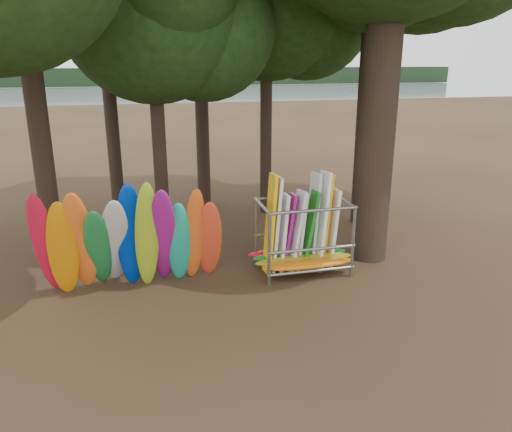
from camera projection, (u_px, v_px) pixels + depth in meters
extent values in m
plane|color=#47331E|center=(246.00, 281.00, 13.99)|extent=(120.00, 120.00, 0.00)
plane|color=gray|center=(149.00, 104.00, 69.47)|extent=(160.00, 160.00, 0.00)
cube|color=black|center=(138.00, 77.00, 115.11)|extent=(160.00, 4.00, 4.00)
cylinder|color=black|center=(27.00, 33.00, 12.95)|extent=(0.57, 0.57, 13.17)
cylinder|color=black|center=(107.00, 64.00, 17.19)|extent=(0.47, 0.47, 11.55)
cylinder|color=black|center=(200.00, 61.00, 19.54)|extent=(0.54, 0.54, 11.77)
cylinder|color=black|center=(266.00, 90.00, 18.96)|extent=(0.45, 0.45, 9.67)
cylinder|color=black|center=(157.00, 113.00, 15.43)|extent=(0.44, 0.44, 8.69)
ellipsoid|color=black|center=(151.00, 7.00, 14.52)|extent=(6.40, 6.40, 5.56)
cylinder|color=black|center=(367.00, 46.00, 17.15)|extent=(0.46, 0.46, 12.77)
cylinder|color=black|center=(384.00, 41.00, 13.76)|extent=(1.04, 1.04, 12.83)
ellipsoid|color=red|center=(46.00, 245.00, 12.48)|extent=(0.70, 1.53, 3.10)
ellipsoid|color=orange|center=(63.00, 250.00, 12.50)|extent=(0.89, 1.18, 2.83)
ellipsoid|color=orange|center=(80.00, 243.00, 12.66)|extent=(0.80, 1.54, 3.08)
ellipsoid|color=#1E7C3C|center=(98.00, 249.00, 12.88)|extent=(0.71, 1.78, 2.66)
ellipsoid|color=beige|center=(115.00, 243.00, 13.00)|extent=(0.99, 2.02, 2.91)
ellipsoid|color=#032DA8|center=(131.00, 237.00, 12.99)|extent=(0.80, 1.16, 3.14)
ellipsoid|color=#96B921|center=(147.00, 237.00, 12.88)|extent=(0.77, 1.34, 3.22)
ellipsoid|color=#94157D|center=(163.00, 237.00, 13.12)|extent=(0.75, 1.72, 3.08)
ellipsoid|color=#1A9F82|center=(179.00, 243.00, 13.36)|extent=(0.65, 1.15, 2.58)
ellipsoid|color=#E25C1B|center=(194.00, 235.00, 13.42)|extent=(0.75, 1.25, 2.91)
ellipsoid|color=#E64125|center=(209.00, 240.00, 13.62)|extent=(0.79, 1.29, 2.55)
ellipsoid|color=orange|center=(308.00, 264.00, 14.07)|extent=(2.74, 0.55, 0.24)
ellipsoid|color=#A58716|center=(304.00, 259.00, 14.40)|extent=(2.94, 0.55, 0.24)
ellipsoid|color=#19741C|center=(300.00, 255.00, 14.74)|extent=(2.90, 0.55, 0.24)
ellipsoid|color=red|center=(297.00, 251.00, 15.04)|extent=(3.05, 0.55, 0.24)
cube|color=yellow|center=(270.00, 225.00, 14.17)|extent=(0.36, 0.81, 2.93)
cube|color=silver|center=(276.00, 225.00, 14.29)|extent=(0.40, 0.78, 2.81)
cube|color=white|center=(283.00, 234.00, 14.34)|extent=(0.35, 0.75, 2.32)
cube|color=#96196F|center=(288.00, 232.00, 14.51)|extent=(0.49, 0.74, 2.28)
cube|color=white|center=(295.00, 231.00, 14.40)|extent=(0.58, 0.80, 2.40)
cube|color=white|center=(300.00, 231.00, 14.57)|extent=(0.38, 0.75, 2.30)
cube|color=#19731C|center=(308.00, 231.00, 14.42)|extent=(0.57, 0.74, 2.39)
cube|color=silver|center=(312.00, 221.00, 14.59)|extent=(0.39, 0.82, 2.85)
cube|color=white|center=(321.00, 222.00, 14.43)|extent=(0.45, 0.83, 2.92)
cube|color=yellow|center=(324.00, 221.00, 14.70)|extent=(0.39, 0.79, 2.82)
cube|color=white|center=(332.00, 229.00, 14.67)|extent=(0.36, 0.76, 2.37)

